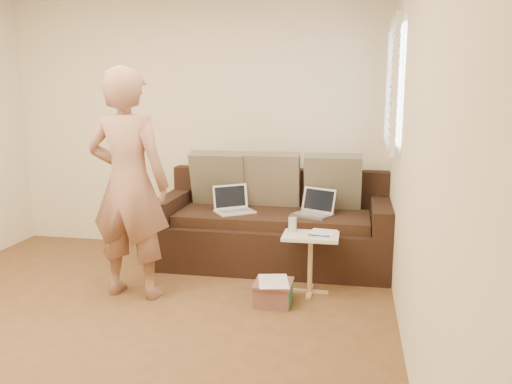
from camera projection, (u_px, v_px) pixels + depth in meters
The scene contains 16 objects.
floor at pixel (104, 338), 3.58m from camera, with size 4.50×4.50×0.00m, color #523B1E.
wall_back at pixel (196, 126), 5.50m from camera, with size 4.00×4.00×0.00m, color beige.
wall_right at pixel (418, 155), 2.97m from camera, with size 4.50×4.50×0.00m, color beige.
window_blinds at pixel (394, 86), 4.35m from camera, with size 0.12×0.88×1.08m, color white, non-canonical shape.
sofa at pixel (273, 221), 5.05m from camera, with size 2.20×0.95×0.85m, color black, non-canonical shape.
pillow_left at pixel (218, 178), 5.30m from camera, with size 0.55×0.14×0.55m, color brown, non-canonical shape.
pillow_mid at pixel (272, 180), 5.22m from camera, with size 0.55×0.14×0.55m, color brown, non-canonical shape.
pillow_right at pixel (333, 182), 5.09m from camera, with size 0.55×0.14×0.55m, color brown, non-canonical shape.
laptop_silver at pixel (312, 216), 4.86m from camera, with size 0.34×0.25×0.23m, color #B7BABC, non-canonical shape.
laptop_white at pixel (235, 213), 4.99m from camera, with size 0.35×0.26×0.26m, color white, non-canonical shape.
person at pixel (129, 184), 4.17m from camera, with size 0.68×0.46×1.86m, color #935B50.
side_table at pixel (310, 264), 4.34m from camera, with size 0.46×0.32×0.50m, color silver, non-canonical shape.
drinking_glass at pixel (292, 225), 4.38m from camera, with size 0.07×0.07×0.12m, color silver, non-canonical shape.
scissors at pixel (319, 236), 4.23m from camera, with size 0.18×0.10×0.02m, color silver, non-canonical shape.
paper_on_table at pixel (322, 234), 4.32m from camera, with size 0.21×0.30×0.00m, color white, non-canonical shape.
striped_box at pixel (273, 292), 4.14m from camera, with size 0.30×0.30×0.19m, color red, non-canonical shape.
Camera 1 is at (1.64, -3.08, 1.66)m, focal length 36.72 mm.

